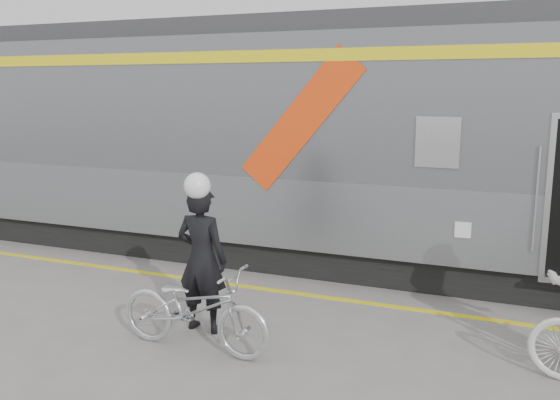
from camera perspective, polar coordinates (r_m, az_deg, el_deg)
The scene contains 6 objects.
ground at distance 6.79m, azimuth 0.02°, elevation -15.35°, with size 90.00×90.00×0.00m, color slate.
train at distance 9.97m, azimuth 14.88°, elevation 5.04°, with size 24.00×3.17×4.10m.
safety_strip at distance 8.66m, azimuth 5.42°, elevation -9.44°, with size 24.00×0.12×0.01m, color yellow.
man at distance 7.37m, azimuth -7.52°, elevation -5.67°, with size 0.67×0.44×1.83m, color black.
bicycle_left at distance 6.95m, azimuth -8.24°, elevation -10.28°, with size 0.67×1.92×1.01m, color #B7BBBF.
helmet_man at distance 7.14m, azimuth -7.74°, elevation 2.62°, with size 0.32×0.32×0.32m, color white.
Camera 1 is at (2.28, -5.65, 2.99)m, focal length 38.00 mm.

